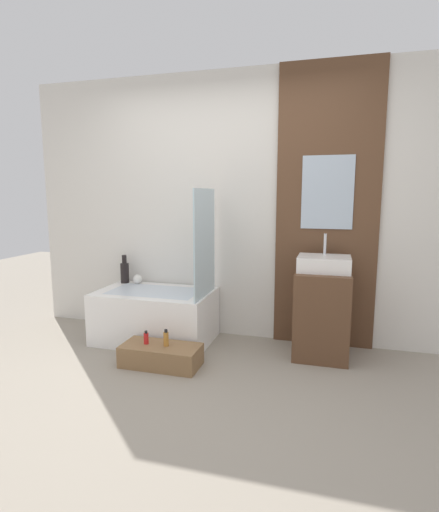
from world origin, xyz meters
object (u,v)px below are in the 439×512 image
object	(u,v)px
vase_tall_dark	(125,271)
bottle_soap_primary	(146,338)
wooden_step_bench	(161,355)
vase_round_light	(137,279)
bathtub	(155,315)
sink	(324,264)
bottle_soap_secondary	(166,339)

from	to	relation	value
vase_tall_dark	bottle_soap_primary	world-z (taller)	vase_tall_dark
wooden_step_bench	vase_round_light	world-z (taller)	vase_round_light
bathtub	sink	world-z (taller)	sink
sink	bottle_soap_primary	size ratio (longest dim) A/B	3.94
vase_round_light	bottle_soap_primary	xyz separation A→B (m)	(0.48, -0.79, -0.32)
vase_round_light	bottle_soap_primary	distance (m)	0.97
sink	bottle_soap_secondary	size ratio (longest dim) A/B	3.10
bathtub	vase_tall_dark	size ratio (longest dim) A/B	3.74
sink	vase_round_light	xyz separation A→B (m)	(-1.89, 0.18, -0.29)
bathtub	vase_tall_dark	bearing A→B (deg)	151.31
wooden_step_bench	sink	world-z (taller)	sink
bathtub	vase_round_light	world-z (taller)	vase_round_light
vase_tall_dark	vase_round_light	bearing A→B (deg)	-1.27
vase_tall_dark	bottle_soap_secondary	world-z (taller)	vase_tall_dark
bottle_soap_primary	bottle_soap_secondary	distance (m)	0.18
sink	bottle_soap_secondary	bearing A→B (deg)	-153.88
wooden_step_bench	bottle_soap_secondary	world-z (taller)	bottle_soap_secondary
vase_round_light	bottle_soap_primary	bearing A→B (deg)	-58.75
bottle_soap_primary	bottle_soap_secondary	world-z (taller)	bottle_soap_secondary
sink	bottle_soap_primary	world-z (taller)	sink
bathtub	vase_tall_dark	xyz separation A→B (m)	(-0.46, 0.25, 0.37)
vase_tall_dark	bottle_soap_primary	distance (m)	1.08
vase_round_light	bathtub	bearing A→B (deg)	-38.56
wooden_step_bench	vase_tall_dark	distance (m)	1.22
bottle_soap_primary	wooden_step_bench	bearing A→B (deg)	-0.00
wooden_step_bench	vase_round_light	distance (m)	1.09
wooden_step_bench	bottle_soap_primary	world-z (taller)	bottle_soap_primary
wooden_step_bench	bottle_soap_primary	distance (m)	0.19
vase_round_light	bottle_soap_primary	world-z (taller)	vase_round_light
bathtub	vase_tall_dark	world-z (taller)	vase_tall_dark
sink	bottle_soap_primary	xyz separation A→B (m)	(-1.42, -0.61, -0.60)
vase_round_light	bottle_soap_secondary	xyz separation A→B (m)	(0.66, -0.79, -0.30)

